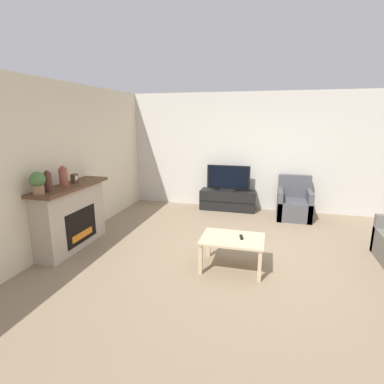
% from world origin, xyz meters
% --- Properties ---
extents(ground_plane, '(24.00, 24.00, 0.00)m').
position_xyz_m(ground_plane, '(0.00, 0.00, 0.00)').
color(ground_plane, '#89755B').
extents(wall_back, '(12.00, 0.06, 2.70)m').
position_xyz_m(wall_back, '(0.00, 2.70, 1.35)').
color(wall_back, beige).
rests_on(wall_back, ground).
extents(wall_left, '(0.06, 12.00, 2.70)m').
position_xyz_m(wall_left, '(-3.10, 0.00, 1.35)').
color(wall_left, beige).
rests_on(wall_left, ground).
extents(fireplace, '(0.48, 1.53, 1.07)m').
position_xyz_m(fireplace, '(-2.89, -0.36, 0.54)').
color(fireplace, '#B7A893').
rests_on(fireplace, ground).
extents(mantel_vase_left, '(0.11, 0.11, 0.31)m').
position_xyz_m(mantel_vase_left, '(-2.87, -0.82, 1.22)').
color(mantel_vase_left, '#512D23').
rests_on(mantel_vase_left, fireplace).
extents(mantel_vase_centre_left, '(0.13, 0.13, 0.33)m').
position_xyz_m(mantel_vase_centre_left, '(-2.87, -0.48, 1.23)').
color(mantel_vase_centre_left, '#994C3D').
rests_on(mantel_vase_centre_left, fireplace).
extents(mantel_clock, '(0.08, 0.11, 0.15)m').
position_xyz_m(mantel_clock, '(-2.87, -0.21, 1.15)').
color(mantel_clock, brown).
rests_on(mantel_clock, fireplace).
extents(potted_plant, '(0.21, 0.21, 0.32)m').
position_xyz_m(potted_plant, '(-2.87, -1.01, 1.25)').
color(potted_plant, '#936B4C').
rests_on(potted_plant, fireplace).
extents(tv_stand, '(1.28, 0.43, 0.46)m').
position_xyz_m(tv_stand, '(-0.68, 2.42, 0.23)').
color(tv_stand, black).
rests_on(tv_stand, ground).
extents(tv, '(0.99, 0.18, 0.60)m').
position_xyz_m(tv, '(-0.68, 2.42, 0.74)').
color(tv, black).
rests_on(tv, tv_stand).
extents(armchair, '(0.70, 0.76, 0.90)m').
position_xyz_m(armchair, '(0.79, 2.20, 0.29)').
color(armchair, '#4C4C51').
rests_on(armchair, ground).
extents(coffee_table, '(0.88, 0.64, 0.46)m').
position_xyz_m(coffee_table, '(-0.21, -0.43, 0.40)').
color(coffee_table, '#CCB289').
rests_on(coffee_table, ground).
extents(remote, '(0.07, 0.15, 0.02)m').
position_xyz_m(remote, '(-0.09, -0.39, 0.47)').
color(remote, black).
rests_on(remote, coffee_table).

